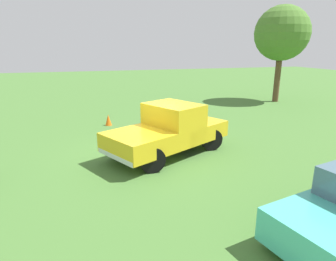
% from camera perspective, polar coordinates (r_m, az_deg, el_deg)
% --- Properties ---
extents(ground_plane, '(80.00, 80.00, 0.00)m').
position_cam_1_polar(ground_plane, '(10.77, -3.76, -4.61)').
color(ground_plane, '#477533').
extents(pickup_truck, '(5.03, 3.86, 1.84)m').
position_cam_1_polar(pickup_truck, '(10.53, 0.47, 0.44)').
color(pickup_truck, black).
rests_on(pickup_truck, ground_plane).
extents(tree_back_right, '(3.69, 3.69, 6.55)m').
position_cam_1_polar(tree_back_right, '(22.24, 21.47, 17.28)').
color(tree_back_right, brown).
rests_on(tree_back_right, ground_plane).
extents(traffic_cone, '(0.32, 0.32, 0.55)m').
position_cam_1_polar(traffic_cone, '(14.88, -11.64, 2.05)').
color(traffic_cone, orange).
rests_on(traffic_cone, ground_plane).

